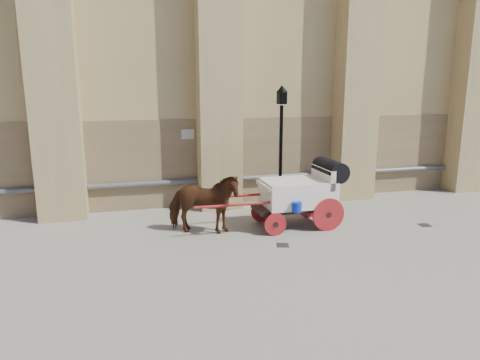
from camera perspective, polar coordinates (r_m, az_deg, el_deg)
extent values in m
plane|color=gray|center=(11.75, 5.96, -7.87)|extent=(90.00, 90.00, 0.00)
cube|color=#8C7350|center=(15.84, 7.50, 2.94)|extent=(44.00, 0.35, 3.00)
cylinder|color=#59595B|center=(15.70, 7.82, 0.62)|extent=(42.00, 0.18, 0.18)
cube|color=beige|center=(14.48, -6.99, 6.08)|extent=(0.42, 0.04, 0.32)
imported|color=#562B11|center=(11.94, -4.92, -3.18)|extent=(2.23, 1.54, 1.72)
cube|color=black|center=(12.72, 7.18, -3.56)|extent=(2.35, 1.08, 0.13)
cube|color=white|center=(12.65, 7.68, -1.67)|extent=(2.03, 1.34, 0.75)
cube|color=white|center=(12.88, 11.02, 0.40)|extent=(0.17, 1.33, 0.59)
cube|color=white|center=(12.28, 3.80, -0.73)|extent=(0.38, 1.17, 0.11)
cylinder|color=black|center=(12.93, 11.91, 1.37)|extent=(0.60, 1.33, 0.60)
cylinder|color=#A51C1E|center=(12.49, 11.71, -4.53)|extent=(0.96, 0.07, 0.96)
cylinder|color=#A51C1E|center=(13.64, 9.26, -3.01)|extent=(0.96, 0.07, 0.96)
cylinder|color=#A51C1E|center=(11.93, 4.75, -5.91)|extent=(0.64, 0.07, 0.64)
cylinder|color=#A51C1E|center=(13.13, 2.83, -4.19)|extent=(0.64, 0.07, 0.64)
cylinder|color=#A51C1E|center=(11.66, 0.05, -3.30)|extent=(2.56, 0.09, 0.07)
cylinder|color=#A51C1E|center=(12.56, -1.07, -2.17)|extent=(2.56, 0.09, 0.07)
cylinder|color=#0C2BBA|center=(11.92, 7.59, -3.59)|extent=(0.28, 0.28, 0.28)
cylinder|color=black|center=(14.37, 5.44, 2.98)|extent=(0.12, 0.12, 3.46)
cone|color=black|center=(14.70, 5.32, -3.03)|extent=(0.35, 0.35, 0.35)
cube|color=black|center=(14.19, 5.60, 10.85)|extent=(0.27, 0.27, 0.40)
cone|color=black|center=(14.19, 5.62, 12.02)|extent=(0.38, 0.38, 0.23)
cube|color=black|center=(11.31, 5.71, -8.64)|extent=(0.40, 0.40, 0.01)
cube|color=black|center=(13.96, 23.41, -5.54)|extent=(0.36, 0.36, 0.01)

